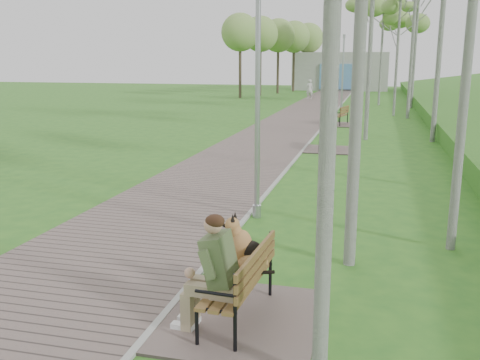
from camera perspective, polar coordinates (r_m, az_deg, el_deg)
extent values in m
plane|color=#2F6823|center=(10.14, -1.01, -6.13)|extent=(120.00, 120.00, 0.00)
cube|color=#6E5E59|center=(31.22, 6.38, 6.69)|extent=(3.50, 67.00, 0.04)
cube|color=#999993|center=(31.02, 9.61, 6.56)|extent=(0.10, 67.00, 0.05)
cube|color=#9E9E99|center=(60.40, 10.69, 11.34)|extent=(10.00, 5.00, 4.00)
cube|color=#5488BD|center=(57.82, 10.50, 10.80)|extent=(4.00, 0.20, 2.60)
cube|color=#6E5E59|center=(7.10, 0.00, -14.61)|extent=(2.00, 2.22, 0.04)
cube|color=brown|center=(6.90, -0.41, -11.02)|extent=(0.60, 1.69, 0.04)
cube|color=brown|center=(6.71, 1.77, -8.96)|extent=(0.15, 1.67, 0.37)
cube|color=#6E5E59|center=(20.03, 9.14, 3.23)|extent=(1.71, 1.90, 0.04)
cube|color=brown|center=(19.97, 9.04, 4.39)|extent=(0.55, 1.46, 0.04)
cube|color=brown|center=(19.94, 9.72, 5.09)|extent=(0.16, 1.42, 0.31)
cube|color=#6E5E59|center=(27.90, 10.62, 5.84)|extent=(1.93, 2.15, 0.04)
cube|color=brown|center=(27.86, 10.55, 6.79)|extent=(0.78, 1.67, 0.04)
cube|color=brown|center=(27.76, 11.10, 7.35)|extent=(0.35, 1.59, 0.35)
cylinder|color=#97999E|center=(11.35, 1.81, -3.34)|extent=(0.18, 0.18, 0.27)
cylinder|color=#97999E|center=(10.95, 1.88, 7.38)|extent=(0.11, 0.11, 4.51)
cylinder|color=#97999E|center=(28.16, 9.37, 6.21)|extent=(0.20, 0.20, 0.30)
cylinder|color=#97999E|center=(28.00, 9.54, 10.93)|extent=(0.12, 0.12, 4.94)
cylinder|color=#97999E|center=(28.04, 9.74, 16.08)|extent=(0.18, 0.18, 0.25)
cylinder|color=#97999E|center=(37.52, 10.76, 7.75)|extent=(0.19, 0.19, 0.28)
cylinder|color=#97999E|center=(37.40, 10.90, 11.13)|extent=(0.11, 0.11, 4.72)
cylinder|color=#97999E|center=(37.41, 11.06, 14.82)|extent=(0.17, 0.17, 0.24)
cylinder|color=#97999E|center=(58.06, 12.05, 9.39)|extent=(0.18, 0.18, 0.27)
cylinder|color=#97999E|center=(57.98, 12.15, 11.47)|extent=(0.11, 0.11, 4.49)
cylinder|color=#97999E|center=(57.98, 12.25, 13.73)|extent=(0.16, 0.16, 0.22)
imported|color=beige|center=(45.66, 7.42, 9.58)|extent=(0.68, 0.53, 1.65)
cylinder|color=silver|center=(23.01, 20.85, 16.94)|extent=(0.19, 0.19, 10.55)
cylinder|color=silver|center=(33.03, 16.44, 12.88)|extent=(0.16, 0.16, 7.27)
ellipsoid|color=#7EA24E|center=(33.14, 16.70, 16.90)|extent=(2.37, 2.37, 3.20)
cylinder|color=silver|center=(31.86, 18.10, 16.11)|extent=(0.20, 0.20, 10.95)
cylinder|color=silver|center=(40.53, 14.92, 14.10)|extent=(0.19, 0.19, 9.04)
cylinder|color=silver|center=(38.94, 18.22, 13.69)|extent=(0.19, 0.19, 8.66)
ellipsoid|color=#7EA24E|center=(39.11, 18.51, 17.74)|extent=(2.82, 2.82, 3.81)
cylinder|color=silver|center=(47.76, 13.78, 14.96)|extent=(0.20, 0.20, 10.80)
cylinder|color=silver|center=(52.02, 16.45, 13.99)|extent=(0.19, 0.19, 9.70)
ellipsoid|color=#7EA24E|center=(52.20, 16.68, 17.40)|extent=(2.79, 2.79, 4.27)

